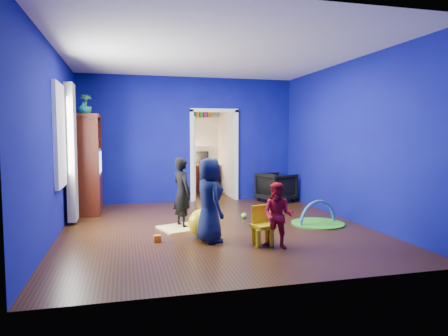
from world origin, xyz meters
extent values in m
cube|color=black|center=(0.00, 0.00, 0.00)|extent=(5.00, 5.50, 0.01)
cube|color=white|center=(0.00, 0.00, 2.90)|extent=(5.00, 5.50, 0.01)
cube|color=#0A0A72|center=(0.00, 2.75, 1.45)|extent=(5.00, 0.02, 2.90)
cube|color=#0A0A72|center=(0.00, -2.75, 1.45)|extent=(5.00, 0.02, 2.90)
cube|color=#0A0A72|center=(-2.50, 0.00, 1.45)|extent=(0.02, 5.50, 2.90)
cube|color=#0A0A72|center=(2.50, 0.00, 1.45)|extent=(0.02, 5.50, 2.90)
imported|color=black|center=(1.97, 2.20, 0.34)|extent=(0.95, 0.93, 0.68)
imported|color=black|center=(-0.54, 0.12, 0.59)|extent=(0.42, 0.51, 1.18)
imported|color=#0F1737|center=(-0.29, -0.88, 0.62)|extent=(0.50, 0.66, 1.23)
imported|color=red|center=(0.56, -1.44, 0.45)|extent=(0.56, 0.54, 0.91)
imported|color=#0B515E|center=(-2.22, 1.60, 2.07)|extent=(0.27, 0.27, 0.23)
imported|color=#328A33|center=(-2.22, 2.12, 2.18)|extent=(0.30, 0.30, 0.43)
cube|color=#3F120A|center=(-2.22, 1.90, 0.98)|extent=(0.58, 1.14, 1.96)
cube|color=silver|center=(-2.18, 1.90, 1.02)|extent=(0.46, 0.70, 0.54)
cube|color=#F2E07A|center=(-0.54, 0.02, 0.01)|extent=(0.90, 0.81, 0.03)
sphere|color=yellow|center=(-0.34, -0.63, 0.22)|extent=(0.44, 0.44, 0.44)
cube|color=yellow|center=(0.41, -1.24, 0.25)|extent=(0.35, 0.35, 0.50)
cylinder|color=#309421|center=(1.80, -0.21, 0.01)|extent=(0.92, 0.92, 0.02)
torus|color=#3F8CD8|center=(1.80, -0.21, 0.02)|extent=(0.80, 0.28, 0.82)
cube|color=white|center=(-2.48, 0.35, 1.55)|extent=(0.03, 0.95, 1.55)
cube|color=slate|center=(-2.37, 0.90, 1.25)|extent=(0.14, 0.42, 2.40)
cube|color=white|center=(0.60, 2.75, 1.05)|extent=(1.16, 0.10, 2.10)
cube|color=#3D140A|center=(0.60, 4.26, 0.38)|extent=(0.88, 0.44, 0.75)
cube|color=black|center=(0.60, 4.38, 0.95)|extent=(0.40, 0.05, 0.32)
sphere|color=#FFD88C|center=(0.32, 4.32, 0.93)|extent=(0.14, 0.14, 0.14)
cube|color=black|center=(0.60, 3.30, 0.46)|extent=(0.40, 0.40, 0.92)
cube|color=white|center=(0.60, 4.37, 2.02)|extent=(0.88, 0.24, 0.04)
sphere|color=#2388CB|center=(1.69, 1.19, 0.06)|extent=(0.11, 0.11, 0.11)
cube|color=orange|center=(-1.03, -0.72, 0.05)|extent=(0.10, 0.08, 0.10)
sphere|color=green|center=(0.68, 0.55, 0.06)|extent=(0.11, 0.11, 0.11)
cube|color=#CD4D9D|center=(1.23, 0.62, 0.05)|extent=(0.10, 0.08, 0.10)
camera|label=1|loc=(-1.47, -6.50, 1.55)|focal=32.00mm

